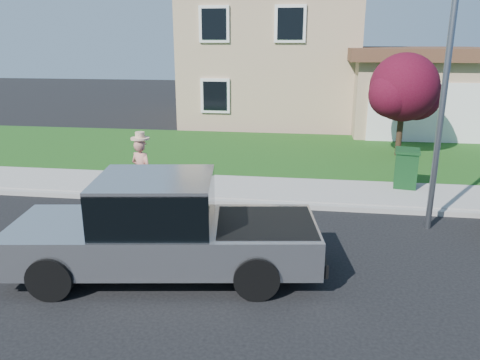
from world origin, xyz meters
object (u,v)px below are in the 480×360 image
Objects in this scene: woman at (142,171)px; ornamental_tree at (405,91)px; pickup_truck at (163,230)px; trash_bin at (406,168)px; street_lamp at (445,85)px.

woman is 0.53× the size of ornamental_tree.
pickup_truck reaches higher than trash_bin.
woman is 1.80× the size of trash_bin.
woman is at bearing -152.91° from trash_bin.
trash_bin is 3.58m from street_lamp.
pickup_truck is at bearing -137.25° from street_lamp.
woman is at bearing 106.68° from pickup_truck.
pickup_truck is 6.19m from street_lamp.
pickup_truck is at bearing -122.98° from trash_bin.
street_lamp reaches higher than pickup_truck.
ornamental_tree is 3.39× the size of trash_bin.
street_lamp is at bearing -94.56° from ornamental_tree.
ornamental_tree is 6.66m from street_lamp.
street_lamp reaches higher than trash_bin.
pickup_truck is 7.40m from trash_bin.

